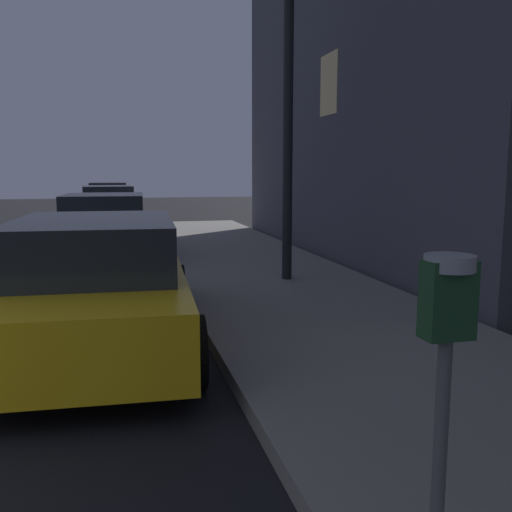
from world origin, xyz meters
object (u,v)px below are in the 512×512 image
(parking_meter, at_px, (445,348))
(car_white, at_px, (105,227))
(car_black, at_px, (108,207))
(street_lamp, at_px, (289,32))
(car_red, at_px, (109,199))
(car_yellow_cab, at_px, (98,284))

(parking_meter, xyz_separation_m, car_white, (-1.40, 10.89, -0.55))
(car_black, bearing_deg, street_lamp, -74.96)
(parking_meter, relative_size, car_white, 0.32)
(parking_meter, relative_size, street_lamp, 0.24)
(car_red, height_order, street_lamp, street_lamp)
(car_white, height_order, car_black, same)
(car_white, relative_size, street_lamp, 0.76)
(car_black, height_order, car_red, same)
(car_red, bearing_deg, parking_meter, -86.66)
(parking_meter, bearing_deg, car_white, 97.34)
(parking_meter, xyz_separation_m, street_lamp, (1.54, 6.99, 2.82))
(car_yellow_cab, relative_size, car_red, 1.00)
(car_white, relative_size, car_red, 1.00)
(car_white, xyz_separation_m, car_black, (0.00, 7.05, 0.00))
(street_lamp, bearing_deg, car_black, 105.04)
(parking_meter, xyz_separation_m, car_red, (-1.40, 24.01, -0.54))
(parking_meter, bearing_deg, street_lamp, 77.55)
(car_yellow_cab, height_order, car_black, same)
(car_yellow_cab, xyz_separation_m, car_red, (0.00, 19.65, -0.01))
(car_yellow_cab, height_order, car_white, same)
(parking_meter, distance_m, car_white, 11.00)
(car_white, xyz_separation_m, street_lamp, (2.95, -3.91, 3.37))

